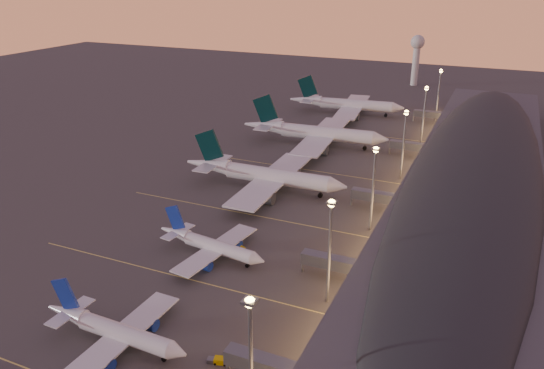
{
  "coord_description": "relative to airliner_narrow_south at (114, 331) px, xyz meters",
  "views": [
    {
      "loc": [
        66.42,
        -100.3,
        71.74
      ],
      "look_at": [
        2.0,
        45.0,
        7.0
      ],
      "focal_mm": 35.0,
      "sensor_mm": 36.0,
      "label": 1
    }
  ],
  "objects": [
    {
      "name": "airliner_wide_far",
      "position": [
        -10.53,
        200.75,
        1.77
      ],
      "size": [
        61.13,
        56.04,
        19.55
      ],
      "rotation": [
        0.0,
        0.0,
        0.11
      ],
      "color": "silver",
      "rests_on": "ground"
    },
    {
      "name": "terminal_building",
      "position": [
        60.99,
        104.6,
        5.52
      ],
      "size": [
        56.35,
        255.0,
        17.46
      ],
      "color": "#46474B",
      "rests_on": "ground"
    },
    {
      "name": "radar_tower",
      "position": [
        9.16,
        292.13,
        18.61
      ],
      "size": [
        9.0,
        9.0,
        32.5
      ],
      "color": "silver",
      "rests_on": "ground"
    },
    {
      "name": "baggage_tug_c",
      "position": [
        5.44,
        45.77,
        -2.79
      ],
      "size": [
        3.72,
        2.82,
        1.04
      ],
      "rotation": [
        0.0,
        0.0,
        -0.47
      ],
      "color": "#CFAA02",
      "rests_on": "ground"
    },
    {
      "name": "airliner_wide_mid",
      "position": [
        -7.97,
        143.2,
        2.1
      ],
      "size": [
        65.22,
        59.53,
        20.86
      ],
      "rotation": [
        0.0,
        0.0,
        0.07
      ],
      "color": "silver",
      "rests_on": "ground"
    },
    {
      "name": "lane_markings",
      "position": [
        -0.84,
        72.13,
        -3.26
      ],
      "size": [
        90.0,
        180.36,
        0.0
      ],
      "color": "#D8C659",
      "rests_on": "ground"
    },
    {
      "name": "ground",
      "position": [
        -0.84,
        32.13,
        -3.27
      ],
      "size": [
        700.0,
        700.0,
        0.0
      ],
      "primitive_type": "plane",
      "color": "#403D3B"
    },
    {
      "name": "light_masts",
      "position": [
        35.16,
        97.13,
        14.29
      ],
      "size": [
        2.2,
        217.2,
        25.9
      ],
      "color": "slate",
      "rests_on": "ground"
    },
    {
      "name": "airliner_wide_near",
      "position": [
        -7.15,
        88.44,
        1.73
      ],
      "size": [
        60.55,
        54.99,
        19.42
      ],
      "rotation": [
        0.0,
        0.0,
        0.02
      ],
      "color": "silver",
      "rests_on": "ground"
    },
    {
      "name": "airliner_narrow_north",
      "position": [
        -0.32,
        39.68,
        -0.1
      ],
      "size": [
        34.31,
        30.88,
        12.25
      ],
      "rotation": [
        0.0,
        0.0,
        -0.13
      ],
      "color": "silver",
      "rests_on": "ground"
    },
    {
      "name": "airliner_narrow_south",
      "position": [
        0.0,
        0.0,
        0.0
      ],
      "size": [
        35.29,
        31.44,
        12.64
      ],
      "rotation": [
        0.0,
        0.0,
        -0.02
      ],
      "color": "silver",
      "rests_on": "ground"
    },
    {
      "name": "baggage_tug_a",
      "position": [
        22.2,
        3.6,
        -2.73
      ],
      "size": [
        4.21,
        2.54,
        1.18
      ],
      "rotation": [
        0.0,
        0.0,
        0.26
      ],
      "color": "#CFAA02",
      "rests_on": "ground"
    }
  ]
}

